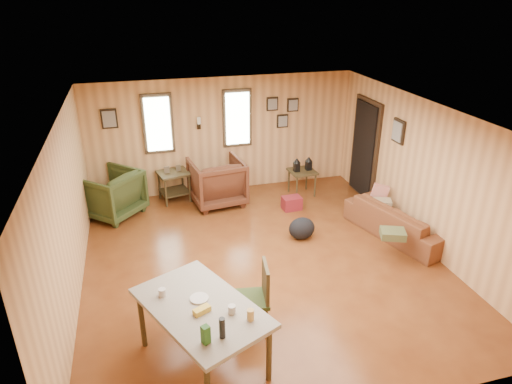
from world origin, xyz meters
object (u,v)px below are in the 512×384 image
at_px(sofa, 400,216).
at_px(dining_table, 202,312).
at_px(end_table, 174,181).
at_px(recliner_green, 111,192).
at_px(recliner_brown, 217,179).
at_px(side_table, 302,169).

bearing_deg(sofa, dining_table, 102.21).
bearing_deg(end_table, recliner_green, -163.34).
distance_m(sofa, recliner_brown, 3.53).
xyz_separation_m(end_table, dining_table, (-0.15, -4.56, 0.32)).
relative_size(recliner_brown, dining_table, 0.55).
height_order(end_table, side_table, side_table).
height_order(sofa, end_table, sofa).
bearing_deg(recliner_brown, recliner_green, -6.73).
xyz_separation_m(end_table, side_table, (2.61, -0.41, 0.14)).
bearing_deg(end_table, sofa, -34.33).
bearing_deg(side_table, end_table, 171.06).
distance_m(recliner_green, end_table, 1.26).
bearing_deg(dining_table, end_table, 63.25).
xyz_separation_m(sofa, recliner_green, (-4.84, 2.12, 0.10)).
bearing_deg(recliner_brown, dining_table, 70.18).
bearing_deg(side_table, dining_table, -123.57).
relative_size(recliner_green, side_table, 1.18).
distance_m(recliner_brown, recliner_green, 2.02).
relative_size(recliner_brown, recliner_green, 1.05).
bearing_deg(side_table, recliner_brown, 178.25).
bearing_deg(recliner_green, end_table, 150.17).
xyz_separation_m(recliner_brown, end_table, (-0.82, 0.36, -0.09)).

